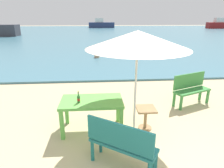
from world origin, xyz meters
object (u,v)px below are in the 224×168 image
object	(u,v)px
swimmer_person	(97,55)
boat_ferry	(221,24)
boat_tanker	(101,24)
bench_teal_center	(121,143)
picnic_table_green	(92,105)
beer_bottle_amber	(79,99)
patio_umbrella	(138,40)
side_table_wood	(146,115)
bench_green_right	(191,87)

from	to	relation	value
swimmer_person	boat_ferry	size ratio (longest dim) A/B	0.07
boat_tanker	bench_teal_center	bearing A→B (deg)	-90.87
picnic_table_green	beer_bottle_amber	xyz separation A→B (m)	(-0.28, -0.10, 0.20)
picnic_table_green	boat_tanker	world-z (taller)	boat_tanker
bench_teal_center	boat_tanker	world-z (taller)	boat_tanker
patio_umbrella	boat_tanker	distance (m)	43.50
patio_umbrella	swimmer_person	bearing A→B (deg)	95.70
beer_bottle_amber	boat_tanker	xyz separation A→B (m)	(1.48, 43.40, 0.00)
bench_teal_center	swimmer_person	bearing A→B (deg)	92.40
patio_umbrella	side_table_wood	bearing A→B (deg)	24.20
boat_tanker	boat_ferry	distance (m)	26.88
side_table_wood	bench_teal_center	distance (m)	1.46
bench_green_right	boat_ferry	distance (m)	45.18
bench_green_right	picnic_table_green	bearing A→B (deg)	-157.35
beer_bottle_amber	swimmer_person	distance (m)	8.36
patio_umbrella	bench_teal_center	distance (m)	1.98
side_table_wood	bench_teal_center	world-z (taller)	bench_teal_center
picnic_table_green	boat_tanker	size ratio (longest dim) A/B	0.24
side_table_wood	bench_teal_center	size ratio (longest dim) A/B	0.45
side_table_wood	boat_ferry	size ratio (longest dim) A/B	0.09
patio_umbrella	boat_ferry	bearing A→B (deg)	55.65
side_table_wood	boat_ferry	distance (m)	47.18
picnic_table_green	bench_teal_center	bearing A→B (deg)	-68.29
patio_umbrella	bench_teal_center	size ratio (longest dim) A/B	1.92
patio_umbrella	side_table_wood	xyz separation A→B (m)	(0.30, 0.13, -1.76)
swimmer_person	boat_tanker	xyz separation A→B (m)	(1.08, 35.07, 0.62)
side_table_wood	swimmer_person	xyz separation A→B (m)	(-1.14, 8.27, -0.11)
patio_umbrella	swimmer_person	world-z (taller)	patio_umbrella
bench_teal_center	patio_umbrella	bearing A→B (deg)	68.50
beer_bottle_amber	side_table_wood	size ratio (longest dim) A/B	0.49
beer_bottle_amber	patio_umbrella	size ratio (longest dim) A/B	0.12
beer_bottle_amber	side_table_wood	bearing A→B (deg)	1.86
boat_tanker	beer_bottle_amber	bearing A→B (deg)	-91.95
bench_teal_center	boat_ferry	size ratio (longest dim) A/B	0.19
beer_bottle_amber	boat_ferry	bearing A→B (deg)	54.38
beer_bottle_amber	boat_tanker	world-z (taller)	boat_tanker
swimmer_person	boat_tanker	bearing A→B (deg)	88.24
beer_bottle_amber	boat_tanker	bearing A→B (deg)	88.05
bench_green_right	boat_tanker	xyz separation A→B (m)	(-1.74, 42.07, 0.31)
picnic_table_green	swimmer_person	size ratio (longest dim) A/B	3.41
beer_bottle_amber	swimmer_person	size ratio (longest dim) A/B	0.65
picnic_table_green	side_table_wood	bearing A→B (deg)	-2.30
boat_tanker	boat_ferry	size ratio (longest dim) A/B	0.94
patio_umbrella	bench_teal_center	bearing A→B (deg)	-111.50
patio_umbrella	boat_ferry	xyz separation A→B (m)	(26.77, 39.18, -1.22)
side_table_wood	bench_green_right	size ratio (longest dim) A/B	0.43
beer_bottle_amber	boat_tanker	size ratio (longest dim) A/B	0.04
bench_green_right	side_table_wood	bearing A→B (deg)	-142.81
bench_green_right	beer_bottle_amber	bearing A→B (deg)	-157.60
beer_bottle_amber	swimmer_person	xyz separation A→B (m)	(0.40, 8.32, -0.61)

